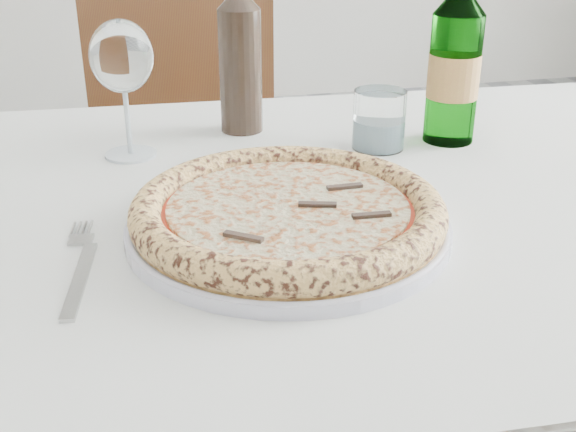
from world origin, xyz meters
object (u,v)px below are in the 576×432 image
pizza (288,210)px  beer_bottle (455,64)px  dining_table (269,262)px  wine_glass (122,60)px  wine_bottle (240,58)px  tumbler (379,124)px  plate (288,226)px  chair_far (180,152)px

pizza → beer_bottle: bearing=38.9°
pizza → dining_table: bearing=90.0°
dining_table → pizza: bearing=-90.0°
wine_glass → wine_bottle: wine_bottle is taller
wine_glass → pizza: bearing=-62.2°
dining_table → tumbler: tumbler is taller
tumbler → plate: bearing=-128.8°
dining_table → beer_bottle: bearing=25.3°
wine_bottle → wine_glass: bearing=-156.3°
wine_glass → chair_far: bearing=79.0°
pizza → tumbler: (0.19, 0.23, 0.01)m
pizza → beer_bottle: beer_bottle is taller
wine_glass → dining_table: bearing=-50.9°
plate → pizza: pizza is taller
tumbler → beer_bottle: size_ratio=0.29×
wine_bottle → chair_far: bearing=94.9°
dining_table → chair_far: 0.82m
plate → pizza: size_ratio=1.03×
chair_far → tumbler: chair_far is taller
chair_far → wine_glass: 0.73m
chair_far → pizza: bearing=-88.2°
dining_table → tumbler: 0.26m
dining_table → wine_glass: wine_glass is taller
chair_far → dining_table: bearing=-87.9°
pizza → wine_bottle: size_ratio=1.30×
chair_far → beer_bottle: size_ratio=3.34×
chair_far → plate: (0.03, -0.91, 0.23)m
beer_bottle → wine_bottle: size_ratio=1.09×
chair_far → wine_bottle: size_ratio=3.65×
chair_far → wine_glass: (-0.12, -0.63, 0.35)m
wine_bottle → tumbler: bearing=-36.1°
wine_bottle → beer_bottle: bearing=-22.8°
dining_table → plate: size_ratio=4.38×
pizza → beer_bottle: size_ratio=1.19×
chair_far → beer_bottle: beer_bottle is taller
plate → wine_glass: 0.35m
pizza → wine_bottle: 0.37m
tumbler → wine_bottle: wine_bottle is taller
dining_table → plate: 0.14m
tumbler → wine_bottle: (-0.17, 0.12, 0.07)m
dining_table → wine_glass: (-0.15, 0.19, 0.22)m
plate → tumbler: 0.30m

